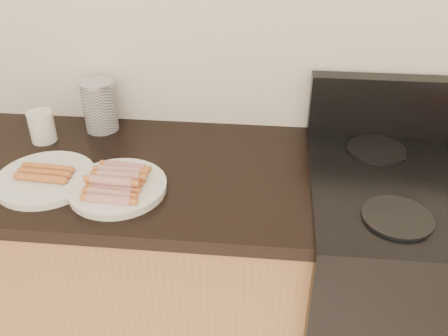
# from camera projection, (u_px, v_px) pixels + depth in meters

# --- Properties ---
(wall_back) EXTENTS (4.00, 0.04, 2.60)m
(wall_back) POSITION_uv_depth(u_px,v_px,m) (186.00, 5.00, 1.52)
(wall_back) COLOR silver
(wall_back) RESTS_ON ground
(stove) EXTENTS (0.76, 0.65, 0.91)m
(stove) POSITION_uv_depth(u_px,v_px,m) (414.00, 299.00, 1.64)
(stove) COLOR black
(stove) RESTS_ON floor
(stove_panel) EXTENTS (0.76, 0.06, 0.20)m
(stove_panel) POSITION_uv_depth(u_px,v_px,m) (430.00, 108.00, 1.58)
(stove_panel) COLOR black
(stove_panel) RESTS_ON stove
(burner_near_left) EXTENTS (0.18, 0.18, 0.01)m
(burner_near_left) POSITION_uv_depth(u_px,v_px,m) (397.00, 217.00, 1.26)
(burner_near_left) COLOR black
(burner_near_left) RESTS_ON stove
(burner_far_left) EXTENTS (0.18, 0.18, 0.01)m
(burner_far_left) POSITION_uv_depth(u_px,v_px,m) (376.00, 149.00, 1.55)
(burner_far_left) COLOR black
(burner_far_left) RESTS_ON stove
(main_plate) EXTENTS (0.29, 0.29, 0.02)m
(main_plate) POSITION_uv_depth(u_px,v_px,m) (117.00, 188.00, 1.38)
(main_plate) COLOR silver
(main_plate) RESTS_ON counter_slab
(side_plate) EXTENTS (0.31, 0.31, 0.02)m
(side_plate) POSITION_uv_depth(u_px,v_px,m) (46.00, 179.00, 1.42)
(side_plate) COLOR white
(side_plate) RESTS_ON counter_slab
(hotdog_pile) EXTENTS (0.12, 0.20, 0.05)m
(hotdog_pile) POSITION_uv_depth(u_px,v_px,m) (116.00, 180.00, 1.37)
(hotdog_pile) COLOR maroon
(hotdog_pile) RESTS_ON main_plate
(plain_sausages) EXTENTS (0.14, 0.08, 0.02)m
(plain_sausages) POSITION_uv_depth(u_px,v_px,m) (44.00, 173.00, 1.41)
(plain_sausages) COLOR #C97E47
(plain_sausages) RESTS_ON side_plate
(canister) EXTENTS (0.11, 0.11, 0.17)m
(canister) POSITION_uv_depth(u_px,v_px,m) (100.00, 106.00, 1.65)
(canister) COLOR white
(canister) RESTS_ON counter_slab
(mug) EXTENTS (0.11, 0.11, 0.10)m
(mug) POSITION_uv_depth(u_px,v_px,m) (42.00, 127.00, 1.60)
(mug) COLOR silver
(mug) RESTS_ON counter_slab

